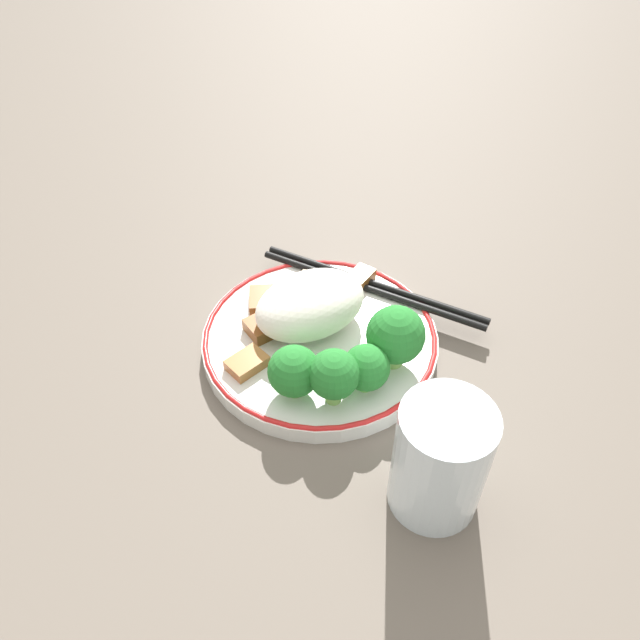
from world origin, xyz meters
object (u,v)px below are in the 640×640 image
(plate, at_px, (320,340))
(drinking_glass, at_px, (440,460))
(broccoli_back_left, at_px, (294,372))
(broccoli_mid_left, at_px, (396,336))
(broccoli_back_right, at_px, (367,368))
(broccoli_back_center, at_px, (334,375))
(chopsticks, at_px, (372,286))

(plate, xyz_separation_m, drinking_glass, (0.01, 0.18, 0.04))
(broccoli_back_left, bearing_deg, broccoli_mid_left, 170.13)
(broccoli_back_left, relative_size, broccoli_mid_left, 0.81)
(broccoli_back_left, relative_size, broccoli_back_right, 1.08)
(broccoli_back_left, bearing_deg, drinking_glass, 108.69)
(broccoli_back_center, relative_size, drinking_glass, 0.54)
(plate, bearing_deg, broccoli_back_right, 90.64)
(broccoli_mid_left, bearing_deg, broccoli_back_right, 16.55)
(broccoli_back_right, height_order, drinking_glass, drinking_glass)
(broccoli_mid_left, distance_m, drinking_glass, 0.13)
(chopsticks, bearing_deg, broccoli_mid_left, 65.99)
(broccoli_back_center, xyz_separation_m, broccoli_mid_left, (-0.07, -0.01, 0.00))
(broccoli_back_center, distance_m, drinking_glass, 0.11)
(plate, relative_size, chopsticks, 1.02)
(broccoli_back_center, xyz_separation_m, chopsticks, (-0.11, -0.10, -0.03))
(plate, relative_size, broccoli_back_left, 4.47)
(broccoli_back_right, bearing_deg, plate, -89.36)
(broccoli_back_left, distance_m, broccoli_back_center, 0.03)
(broccoli_back_left, height_order, broccoli_back_center, broccoli_back_center)
(drinking_glass, bearing_deg, broccoli_back_center, -78.99)
(plate, distance_m, chopsticks, 0.09)
(broccoli_back_left, xyz_separation_m, broccoli_mid_left, (-0.09, 0.02, 0.01))
(broccoli_back_left, xyz_separation_m, broccoli_back_center, (-0.02, 0.02, 0.01))
(broccoli_back_left, height_order, broccoli_mid_left, broccoli_mid_left)
(plate, relative_size, drinking_glass, 2.20)
(chopsticks, xyz_separation_m, drinking_glass, (0.09, 0.21, 0.03))
(plate, bearing_deg, broccoli_back_center, 66.88)
(broccoli_back_right, relative_size, chopsticks, 0.21)
(plate, bearing_deg, chopsticks, -160.16)
(broccoli_back_center, height_order, broccoli_mid_left, broccoli_mid_left)
(broccoli_back_left, bearing_deg, broccoli_back_right, 153.87)
(chopsticks, bearing_deg, drinking_glass, 67.20)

